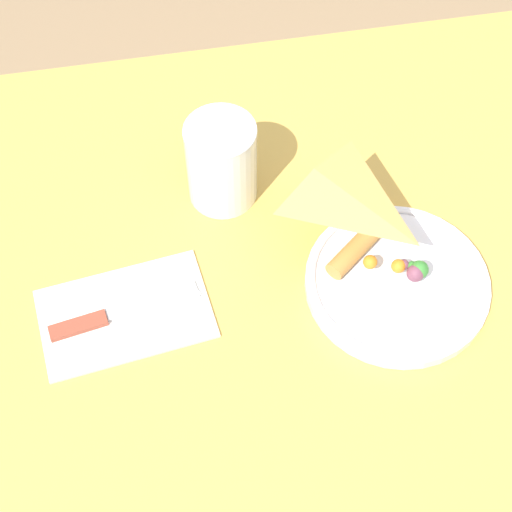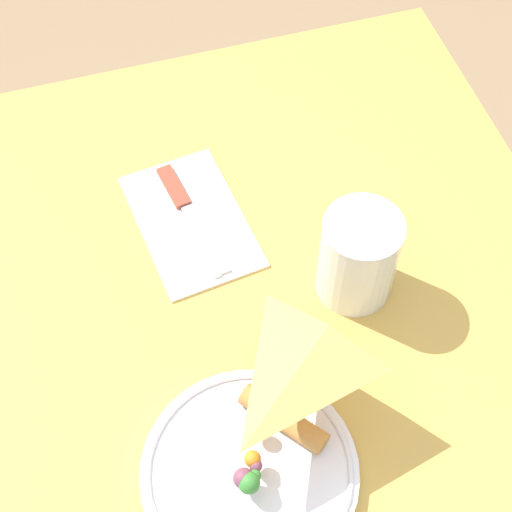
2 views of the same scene
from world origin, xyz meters
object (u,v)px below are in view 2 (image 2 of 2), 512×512
milk_glass (358,259)px  plate_pizza (249,471)px  napkin_folded (191,221)px  butter_knife (188,214)px  dining_table (279,505)px

milk_glass → plate_pizza: bearing=-44.6°
napkin_folded → butter_knife: bearing=-170.5°
napkin_folded → dining_table: bearing=1.6°
milk_glass → napkin_folded: size_ratio=0.57×
plate_pizza → napkin_folded: bearing=176.3°
plate_pizza → milk_glass: bearing=135.4°
milk_glass → butter_knife: bearing=-133.2°
dining_table → butter_knife: size_ratio=6.89×
dining_table → plate_pizza: plate_pizza is taller
dining_table → milk_glass: milk_glass is taller
dining_table → napkin_folded: bearing=-178.4°
napkin_folded → milk_glass: bearing=48.2°
plate_pizza → napkin_folded: (-0.33, 0.02, -0.01)m
plate_pizza → dining_table: bearing=66.2°
plate_pizza → napkin_folded: plate_pizza is taller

